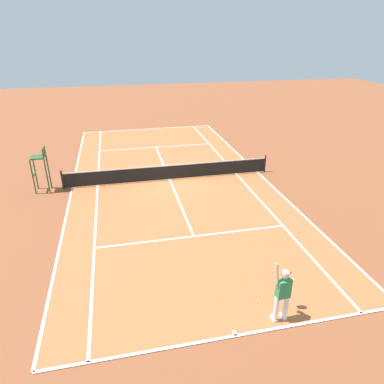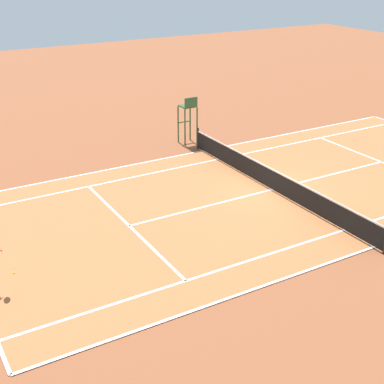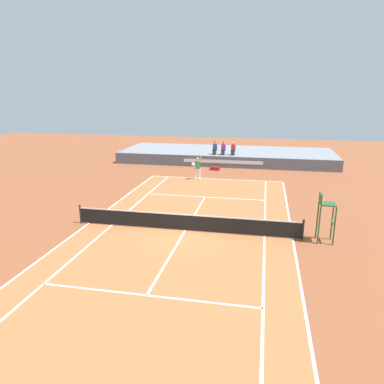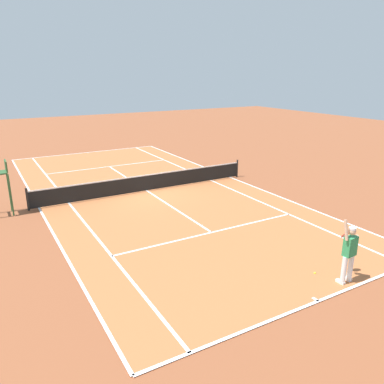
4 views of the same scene
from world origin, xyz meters
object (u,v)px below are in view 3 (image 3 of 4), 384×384
at_px(spectator_seated_1, 223,148).
at_px(equipment_bag, 215,169).
at_px(tennis_player, 198,168).
at_px(spectator_seated_0, 215,148).
at_px(umpire_chair, 325,211).
at_px(spectator_seated_2, 233,149).
at_px(tennis_ball, 201,181).

xyz_separation_m(spectator_seated_1, equipment_bag, (-0.46, -2.39, -1.53)).
bearing_deg(tennis_player, equipment_bag, 76.21).
xyz_separation_m(spectator_seated_0, equipment_bag, (0.38, -2.39, -1.53)).
bearing_deg(spectator_seated_0, umpire_chair, -66.25).
xyz_separation_m(spectator_seated_2, tennis_ball, (-1.96, -7.05, -1.66)).
bearing_deg(tennis_player, spectator_seated_2, 69.19).
bearing_deg(equipment_bag, spectator_seated_2, 59.22).
bearing_deg(equipment_bag, spectator_seated_1, 79.23).
distance_m(spectator_seated_0, equipment_bag, 2.87).
bearing_deg(equipment_bag, tennis_ball, -96.56).
bearing_deg(spectator_seated_1, spectator_seated_2, 0.00).
height_order(spectator_seated_1, equipment_bag, spectator_seated_1).
bearing_deg(spectator_seated_1, umpire_chair, -68.55).
bearing_deg(tennis_ball, spectator_seated_1, 82.00).
bearing_deg(tennis_player, spectator_seated_1, 77.36).
bearing_deg(tennis_ball, spectator_seated_0, 88.75).
distance_m(spectator_seated_1, tennis_ball, 7.31).
bearing_deg(spectator_seated_1, equipment_bag, -100.77).
xyz_separation_m(spectator_seated_0, tennis_player, (-0.56, -6.23, -0.70)).
relative_size(spectator_seated_1, tennis_ball, 18.60).
xyz_separation_m(tennis_player, tennis_ball, (0.41, -0.82, -0.96)).
xyz_separation_m(spectator_seated_2, equipment_bag, (-1.43, -2.39, -1.53)).
height_order(spectator_seated_0, equipment_bag, spectator_seated_0).
height_order(tennis_player, umpire_chair, umpire_chair).
bearing_deg(spectator_seated_0, spectator_seated_1, 0.00).
xyz_separation_m(tennis_player, equipment_bag, (0.94, 3.83, -0.83)).
bearing_deg(tennis_player, spectator_seated_0, 84.86).
xyz_separation_m(spectator_seated_1, spectator_seated_2, (0.97, 0.00, 0.00)).
bearing_deg(spectator_seated_2, tennis_ball, -105.55).
bearing_deg(spectator_seated_0, tennis_player, -95.14).
distance_m(spectator_seated_0, spectator_seated_2, 1.81).
height_order(spectator_seated_1, spectator_seated_2, same).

